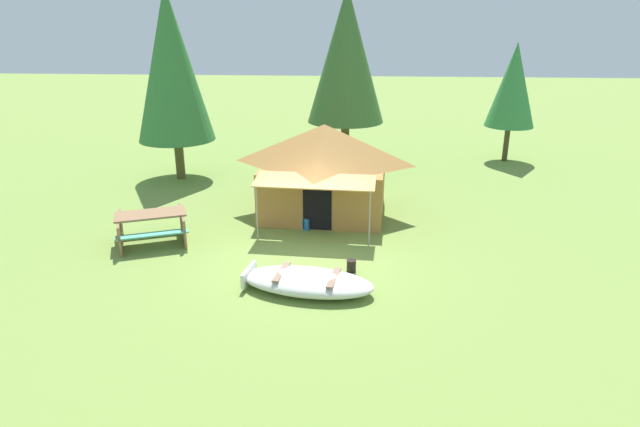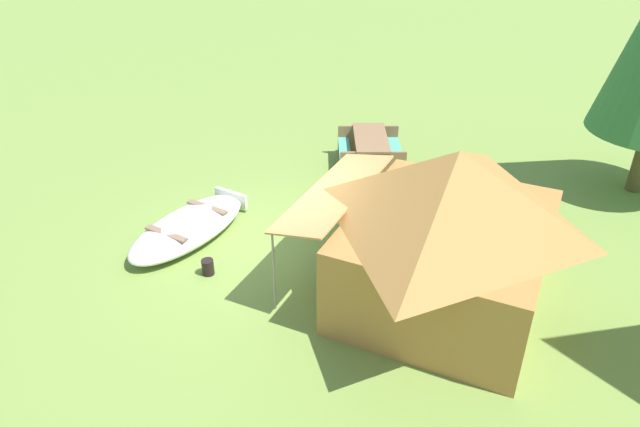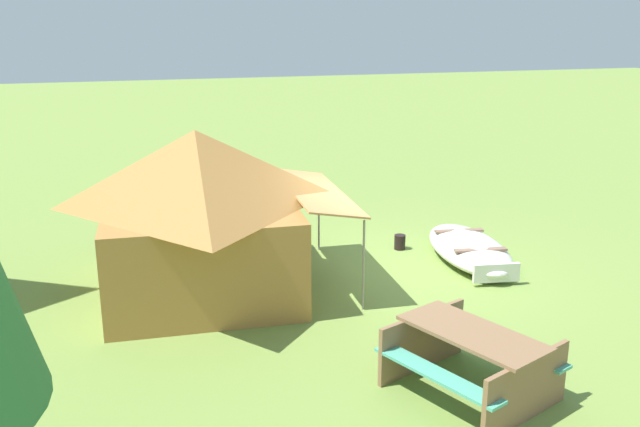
{
  "view_description": "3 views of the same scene",
  "coord_description": "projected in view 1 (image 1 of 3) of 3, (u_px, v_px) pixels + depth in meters",
  "views": [
    {
      "loc": [
        1.17,
        -11.8,
        5.48
      ],
      "look_at": [
        0.33,
        0.36,
        1.0
      ],
      "focal_mm": 30.65,
      "sensor_mm": 36.0,
      "label": 1
    },
    {
      "loc": [
        7.98,
        4.11,
        5.96
      ],
      "look_at": [
        0.39,
        1.12,
        1.2
      ],
      "focal_mm": 32.62,
      "sensor_mm": 36.0,
      "label": 2
    },
    {
      "loc": [
        -10.32,
        4.49,
        4.25
      ],
      "look_at": [
        -0.23,
        1.33,
        1.24
      ],
      "focal_mm": 38.83,
      "sensor_mm": 36.0,
      "label": 3
    }
  ],
  "objects": [
    {
      "name": "ground_plane",
      "position": [
        305.0,
        258.0,
        13.01
      ],
      "size": [
        80.0,
        80.0,
        0.0
      ],
      "primitive_type": "plane",
      "color": "olive"
    },
    {
      "name": "fuel_can",
      "position": [
        351.0,
        266.0,
        12.26
      ],
      "size": [
        0.3,
        0.3,
        0.28
      ],
      "primitive_type": "cylinder",
      "rotation": [
        0.0,
        0.0,
        0.85
      ],
      "color": "black",
      "rests_on": "ground_plane"
    },
    {
      "name": "cooler_box",
      "position": [
        307.0,
        221.0,
        14.83
      ],
      "size": [
        0.58,
        0.61,
        0.32
      ],
      "primitive_type": "cube",
      "rotation": [
        0.0,
        0.0,
        1.05
      ],
      "color": "#2462B1",
      "rests_on": "ground_plane"
    },
    {
      "name": "picnic_table",
      "position": [
        152.0,
        224.0,
        13.72
      ],
      "size": [
        2.13,
        1.98,
        0.79
      ],
      "color": "#886444",
      "rests_on": "ground_plane"
    },
    {
      "name": "beached_rowboat",
      "position": [
        307.0,
        281.0,
        11.4
      ],
      "size": [
        2.98,
        1.66,
        0.41
      ],
      "color": "silver",
      "rests_on": "ground_plane"
    },
    {
      "name": "pine_tree_back_right",
      "position": [
        346.0,
        56.0,
        19.32
      ],
      "size": [
        2.77,
        2.77,
        6.42
      ],
      "color": "#474528",
      "rests_on": "ground_plane"
    },
    {
      "name": "pine_tree_far_center",
      "position": [
        171.0,
        65.0,
        17.94
      ],
      "size": [
        2.58,
        2.58,
        6.39
      ],
      "color": "brown",
      "rests_on": "ground_plane"
    },
    {
      "name": "pine_tree_back_left",
      "position": [
        513.0,
        85.0,
        20.56
      ],
      "size": [
        1.85,
        1.85,
        4.5
      ],
      "color": "#453E23",
      "rests_on": "ground_plane"
    },
    {
      "name": "canvas_cabin_tent",
      "position": [
        324.0,
        168.0,
        15.51
      ],
      "size": [
        3.86,
        4.13,
        2.59
      ],
      "color": "#AC753A",
      "rests_on": "ground_plane"
    }
  ]
}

